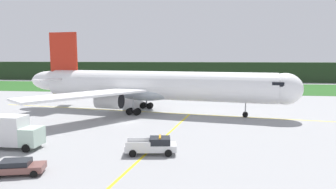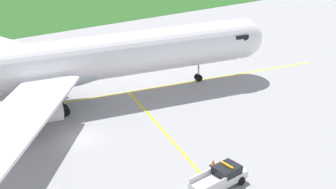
% 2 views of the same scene
% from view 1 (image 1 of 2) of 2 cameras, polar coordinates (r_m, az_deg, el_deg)
% --- Properties ---
extents(ground, '(320.00, 320.00, 0.00)m').
position_cam_1_polar(ground, '(47.48, -8.38, -5.30)').
color(ground, '#939395').
extents(grass_verge, '(320.00, 34.08, 0.04)m').
position_cam_1_polar(grass_verge, '(100.41, 0.07, 1.40)').
color(grass_verge, '#24541E').
rests_on(grass_verge, ground).
extents(distant_tree_line, '(288.00, 7.49, 8.02)m').
position_cam_1_polar(distant_tree_line, '(128.29, 1.70, 4.46)').
color(distant_tree_line, '#23371F').
rests_on(distant_tree_line, ground).
extents(taxiway_centerline_main, '(67.04, 10.24, 0.01)m').
position_cam_1_polar(taxiway_centerline_main, '(55.26, -2.31, -3.44)').
color(taxiway_centerline_main, yellow).
rests_on(taxiway_centerline_main, ground).
extents(taxiway_centerline_spur, '(5.47, 34.94, 0.01)m').
position_cam_1_polar(taxiway_centerline_spur, '(36.71, -1.54, -8.96)').
color(taxiway_centerline_spur, yellow).
rests_on(taxiway_centerline_spur, ground).
extents(airliner, '(52.09, 42.58, 15.09)m').
position_cam_1_polar(airliner, '(54.80, -3.08, 1.63)').
color(airliner, white).
rests_on(airliner, ground).
extents(ops_pickup_truck, '(5.63, 2.87, 1.94)m').
position_cam_1_polar(ops_pickup_truck, '(31.93, -2.93, -9.79)').
color(ops_pickup_truck, silver).
rests_on(ops_pickup_truck, ground).
extents(catering_truck, '(6.81, 2.76, 3.87)m').
position_cam_1_polar(catering_truck, '(38.04, -28.20, -6.26)').
color(catering_truck, '#B2CEBC').
rests_on(catering_truck, ground).
extents(staff_car, '(4.65, 2.91, 1.30)m').
position_cam_1_polar(staff_car, '(29.77, -26.95, -12.28)').
color(staff_car, brown).
rests_on(staff_car, ground).
extents(apron_cone, '(0.60, 0.60, 0.75)m').
position_cam_1_polar(apron_cone, '(34.73, 0.37, -9.29)').
color(apron_cone, black).
rests_on(apron_cone, ground).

